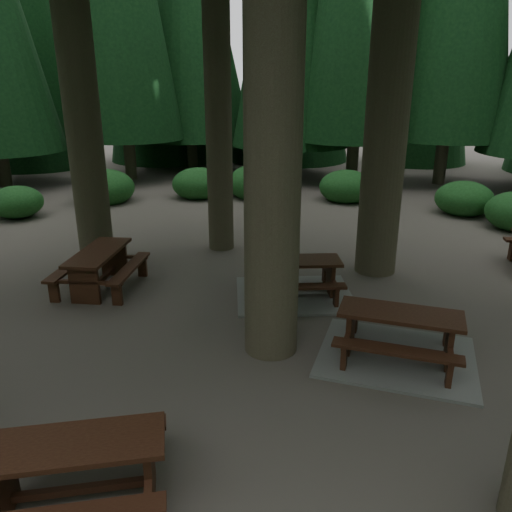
% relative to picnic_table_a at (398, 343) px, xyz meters
% --- Properties ---
extents(ground, '(80.00, 80.00, 0.00)m').
position_rel_picnic_table_a_xyz_m(ground, '(-2.77, -0.34, -0.27)').
color(ground, '#504941').
rests_on(ground, ground).
extents(picnic_table_a, '(2.50, 2.13, 0.79)m').
position_rel_picnic_table_a_xyz_m(picnic_table_a, '(0.00, 0.00, 0.00)').
color(picnic_table_a, gray).
rests_on(picnic_table_a, ground).
extents(picnic_table_b, '(1.76, 2.08, 0.82)m').
position_rel_picnic_table_a_xyz_m(picnic_table_b, '(-5.91, 1.48, 0.28)').
color(picnic_table_b, '#34180F').
rests_on(picnic_table_b, ground).
extents(picnic_table_c, '(2.73, 2.46, 0.78)m').
position_rel_picnic_table_a_xyz_m(picnic_table_c, '(-1.93, 2.01, -0.01)').
color(picnic_table_c, gray).
rests_on(picnic_table_c, ground).
extents(picnic_table_e, '(2.16, 1.98, 0.76)m').
position_rel_picnic_table_a_xyz_m(picnic_table_e, '(-3.22, -3.67, 0.23)').
color(picnic_table_e, '#34180F').
rests_on(picnic_table_e, ground).
extents(shrub_ring, '(23.86, 24.64, 1.49)m').
position_rel_picnic_table_a_xyz_m(shrub_ring, '(-2.07, 0.41, 0.13)').
color(shrub_ring, '#1C4F1B').
rests_on(shrub_ring, ground).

